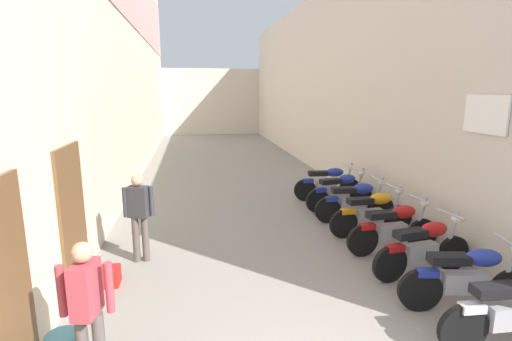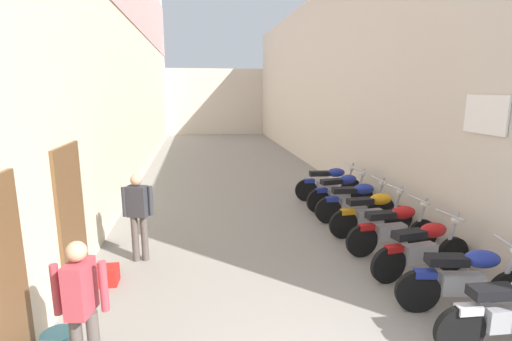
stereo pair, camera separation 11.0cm
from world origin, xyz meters
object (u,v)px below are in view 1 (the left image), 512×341
Objects in this scene: motorcycle_second at (468,277)px; motorcycle_fourth at (394,227)px; motorcycle_third at (424,247)px; motorcycle_sixth at (355,201)px; motorcycle_seventh at (340,191)px; pedestrian_by_doorway at (87,305)px; motorcycle_fifth at (372,212)px; pedestrian_mid_alley at (139,211)px; motorcycle_eighth at (328,182)px; plastic_crate at (105,277)px.

motorcycle_second is 0.99× the size of motorcycle_fourth.
motorcycle_sixth is at bearing 90.00° from motorcycle_third.
pedestrian_by_doorway reaches higher than motorcycle_seventh.
motorcycle_fifth is (0.00, 0.89, 0.00)m from motorcycle_fourth.
motorcycle_second is at bearing 7.63° from pedestrian_by_doorway.
motorcycle_second is 4.74m from pedestrian_by_doorway.
motorcycle_eighth is at bearing 34.34° from pedestrian_mid_alley.
motorcycle_third is 4.77m from pedestrian_mid_alley.
motorcycle_sixth is 1.18× the size of pedestrian_mid_alley.
motorcycle_seventh is 0.99× the size of motorcycle_eighth.
pedestrian_mid_alley reaches higher than motorcycle_sixth.
motorcycle_fourth is at bearing -90.00° from motorcycle_seventh.
motorcycle_second is at bearing -90.00° from motorcycle_fifth.
motorcycle_fourth is 2.64m from motorcycle_seventh.
motorcycle_seventh is (-0.00, 1.76, 0.00)m from motorcycle_fifth.
pedestrian_by_doorway reaches higher than motorcycle_fourth.
motorcycle_third is 0.99× the size of motorcycle_eighth.
motorcycle_fourth is at bearing 89.99° from motorcycle_third.
pedestrian_by_doorway reaches higher than motorcycle_fifth.
pedestrian_mid_alley is (-4.56, 0.40, 0.42)m from motorcycle_fourth.
pedestrian_mid_alley is (-4.56, -3.12, 0.42)m from motorcycle_eighth.
motorcycle_fifth is at bearing 36.59° from pedestrian_by_doorway.
motorcycle_sixth is at bearing 90.00° from motorcycle_second.
motorcycle_third is 0.93m from motorcycle_fourth.
motorcycle_eighth is at bearing 90.00° from motorcycle_fourth.
motorcycle_second is 5.15m from pedestrian_mid_alley.
pedestrian_by_doorway is at bearing -81.18° from plastic_crate.
motorcycle_seventh is at bearing 90.00° from motorcycle_fourth.
motorcycle_sixth is at bearing 90.00° from motorcycle_fourth.
plastic_crate is at bearing -119.71° from pedestrian_mid_alley.
pedestrian_by_doorway is at bearing -143.41° from motorcycle_fifth.
motorcycle_third is 3.58m from motorcycle_seventh.
motorcycle_third is 4.45m from motorcycle_eighth.
motorcycle_fifth is 1.00× the size of motorcycle_sixth.
motorcycle_second and motorcycle_fifth have the same top height.
motorcycle_seventh is at bearing 90.00° from motorcycle_second.
pedestrian_mid_alley reaches higher than plastic_crate.
motorcycle_fifth is at bearing 90.00° from motorcycle_third.
motorcycle_fifth is 2.63m from motorcycle_eighth.
pedestrian_by_doorway is at bearing -127.49° from motorcycle_eighth.
motorcycle_eighth is at bearing 90.00° from motorcycle_sixth.
motorcycle_seventh is 5.89m from plastic_crate.
motorcycle_second is 1.17× the size of pedestrian_by_doorway.
motorcycle_eighth is at bearing 89.99° from motorcycle_seventh.
pedestrian_by_doorway reaches higher than motorcycle_eighth.
motorcycle_fifth is at bearing 14.44° from plastic_crate.
motorcycle_second and motorcycle_third have the same top height.
plastic_crate is (-5.02, -3.05, -0.36)m from motorcycle_seventh.
motorcycle_third is at bearing -90.01° from motorcycle_fourth.
motorcycle_eighth is (0.00, 0.87, 0.00)m from motorcycle_seventh.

